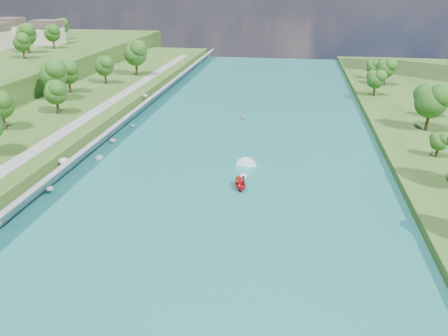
# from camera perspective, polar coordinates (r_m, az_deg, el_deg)

# --- Properties ---
(ground) EXTENTS (260.00, 260.00, 0.00)m
(ground) POSITION_cam_1_polar(r_m,az_deg,el_deg) (58.59, -2.18, -7.51)
(ground) COLOR #2D5119
(ground) RESTS_ON ground
(river_water) EXTENTS (55.00, 240.00, 0.10)m
(river_water) POSITION_cam_1_polar(r_m,az_deg,el_deg) (76.20, 0.71, 0.11)
(river_water) COLOR #1B6967
(river_water) RESTS_ON ground
(ridge_west) EXTENTS (60.00, 120.00, 9.00)m
(ridge_west) POSITION_cam_1_polar(r_m,az_deg,el_deg) (173.41, -23.98, 12.80)
(ridge_west) COLOR #2D5119
(ridge_west) RESTS_ON ground
(riprap_bank) EXTENTS (4.14, 236.00, 4.22)m
(riprap_bank) POSITION_cam_1_polar(r_m,az_deg,el_deg) (82.37, -17.46, 2.10)
(riprap_bank) COLOR slate
(riprap_bank) RESTS_ON ground
(riverside_path) EXTENTS (3.00, 200.00, 0.10)m
(riverside_path) POSITION_cam_1_polar(r_m,az_deg,el_deg) (85.58, -21.39, 3.60)
(riverside_path) COLOR gray
(riverside_path) RESTS_ON berm_west
(ridge_houses) EXTENTS (29.50, 29.50, 8.40)m
(ridge_houses) POSITION_cam_1_polar(r_m,az_deg,el_deg) (179.86, -25.32, 15.76)
(ridge_houses) COLOR beige
(ridge_houses) RESTS_ON ridge_west
(trees_east) EXTENTS (14.99, 138.48, 11.47)m
(trees_east) POSITION_cam_1_polar(r_m,az_deg,el_deg) (87.37, 26.53, 5.01)
(trees_east) COLOR #294913
(trees_east) RESTS_ON berm_east
(trees_ridge) EXTENTS (17.19, 51.19, 10.83)m
(trees_ridge) POSITION_cam_1_polar(r_m,az_deg,el_deg) (165.37, -22.66, 15.87)
(trees_ridge) COLOR #294913
(trees_ridge) RESTS_ON ridge_west
(motorboat) EXTENTS (3.60, 18.88, 2.14)m
(motorboat) POSITION_cam_1_polar(r_m,az_deg,el_deg) (69.64, 2.27, -1.59)
(motorboat) COLOR red
(motorboat) RESTS_ON river_water
(raft) EXTENTS (2.08, 2.71, 1.60)m
(raft) POSITION_cam_1_polar(r_m,az_deg,el_deg) (103.64, 2.54, 6.63)
(raft) COLOR #989AA0
(raft) RESTS_ON river_water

